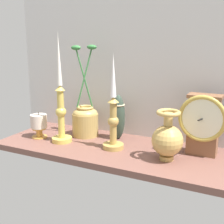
{
  "coord_description": "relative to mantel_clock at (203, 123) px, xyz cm",
  "views": [
    {
      "loc": [
        47.32,
        -103.69,
        42.41
      ],
      "look_at": [
        -4.4,
        0.0,
        14.0
      ],
      "focal_mm": 49.9,
      "sensor_mm": 36.0,
      "label": 1
    }
  ],
  "objects": [
    {
      "name": "ground_plane",
      "position": [
        -28.68,
        -6.85,
        -13.26
      ],
      "size": [
        100.0,
        36.0,
        2.4
      ],
      "primitive_type": "cube",
      "color": "brown"
    },
    {
      "name": "back_wall",
      "position": [
        -28.68,
        11.65,
        20.44
      ],
      "size": [
        120.0,
        2.0,
        65.0
      ],
      "primitive_type": "cube",
      "color": "silver",
      "rests_on": "ground_plane"
    },
    {
      "name": "mantel_clock",
      "position": [
        0.0,
        0.0,
        0.0
      ],
      "size": [
        16.94,
        9.72,
        22.67
      ],
      "color": "brown",
      "rests_on": "ground_plane"
    },
    {
      "name": "candlestick_tall_left",
      "position": [
        -54.25,
        -10.69,
        1.87
      ],
      "size": [
        8.27,
        8.27,
        44.24
      ],
      "color": "gold",
      "rests_on": "ground_plane"
    },
    {
      "name": "candlestick_tall_center",
      "position": [
        -31.76,
        -8.44,
        0.05
      ],
      "size": [
        8.19,
        8.19,
        36.44
      ],
      "color": "tan",
      "rests_on": "ground_plane"
    },
    {
      "name": "brass_vase_bulbous",
      "position": [
        -9.86,
        -10.37,
        -4.22
      ],
      "size": [
        10.99,
        10.99,
        17.81
      ],
      "color": "tan",
      "rests_on": "ground_plane"
    },
    {
      "name": "brass_vase_jar",
      "position": [
        -49.72,
        0.51,
        -4.37
      ],
      "size": [
        11.25,
        11.25,
        38.9
      ],
      "color": "tan",
      "rests_on": "ground_plane"
    },
    {
      "name": "pillar_candle_front",
      "position": [
        -66.15,
        -10.45,
        -6.16
      ],
      "size": [
        6.96,
        6.96,
        11.18
      ],
      "color": "gold",
      "rests_on": "ground_plane"
    },
    {
      "name": "tall_ceramic_vase",
      "position": [
        -35.07,
        2.9,
        -2.46
      ],
      "size": [
        5.74,
        5.74,
        18.9
      ],
      "color": "#304034",
      "rests_on": "ground_plane"
    }
  ]
}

